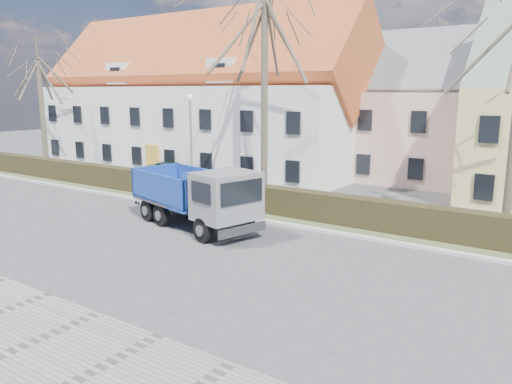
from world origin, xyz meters
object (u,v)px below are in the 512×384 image
Objects in this scene: dump_truck at (191,195)px; parked_car_a at (172,171)px; cart_frame at (135,197)px; streetlight at (191,146)px.

dump_truck is 1.82× the size of parked_car_a.
cart_frame is at bearing 178.47° from dump_truck.
streetlight is at bearing 67.80° from cart_frame.
dump_truck is at bearing -141.82° from parked_car_a.
cart_frame is at bearing -161.78° from parked_car_a.
parked_car_a is at bearing 152.98° from dump_truck.
cart_frame is at bearing -112.20° from streetlight.
parked_car_a is at bearing 117.67° from cart_frame.
dump_truck is at bearing -48.96° from streetlight.
streetlight is at bearing 146.39° from dump_truck.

